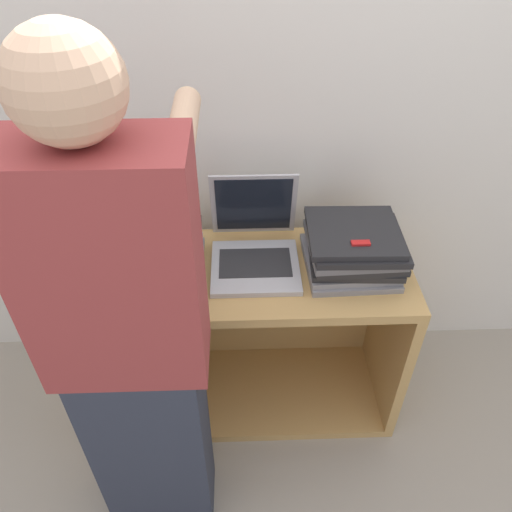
% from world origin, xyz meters
% --- Properties ---
extents(ground_plane, '(12.00, 12.00, 0.00)m').
position_xyz_m(ground_plane, '(0.00, 0.00, 0.00)').
color(ground_plane, '#9E9384').
extents(wall_back, '(8.00, 0.05, 2.40)m').
position_xyz_m(wall_back, '(0.00, 0.58, 1.20)').
color(wall_back, silver).
rests_on(wall_back, ground_plane).
extents(cart, '(1.09, 0.47, 0.71)m').
position_xyz_m(cart, '(0.00, 0.30, 0.35)').
color(cart, tan).
rests_on(cart, ground_plane).
extents(laptop_open, '(0.30, 0.34, 0.29)m').
position_xyz_m(laptop_open, '(0.00, 0.29, 0.77)').
color(laptop_open, '#B7B7BC').
rests_on(laptop_open, cart).
extents(laptop_stack_left, '(0.32, 0.29, 0.14)m').
position_xyz_m(laptop_stack_left, '(-0.34, 0.23, 0.78)').
color(laptop_stack_left, '#232326').
rests_on(laptop_stack_left, cart).
extents(laptop_stack_right, '(0.32, 0.30, 0.16)m').
position_xyz_m(laptop_stack_right, '(0.33, 0.24, 0.79)').
color(laptop_stack_right, gray).
rests_on(laptop_stack_right, cart).
extents(person, '(0.40, 0.53, 1.64)m').
position_xyz_m(person, '(-0.34, -0.20, 0.82)').
color(person, '#2D3342').
rests_on(person, ground_plane).
extents(inventory_tag, '(0.06, 0.02, 0.01)m').
position_xyz_m(inventory_tag, '(0.33, 0.17, 0.87)').
color(inventory_tag, red).
rests_on(inventory_tag, laptop_stack_right).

